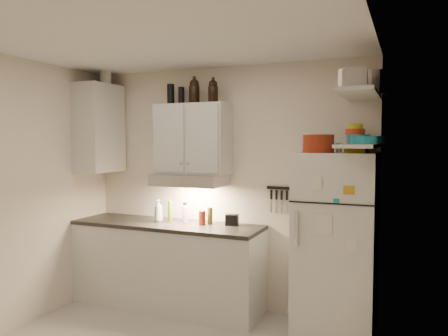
% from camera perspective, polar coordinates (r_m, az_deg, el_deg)
% --- Properties ---
extents(ceiling, '(3.20, 3.00, 0.02)m').
position_cam_1_polar(ceiling, '(3.50, -10.01, 16.85)').
color(ceiling, white).
rests_on(ceiling, ground).
extents(back_wall, '(3.20, 0.02, 2.60)m').
position_cam_1_polar(back_wall, '(4.77, 0.10, -2.52)').
color(back_wall, beige).
rests_on(back_wall, ground).
extents(left_wall, '(0.02, 3.00, 2.60)m').
position_cam_1_polar(left_wall, '(4.51, -27.26, -3.25)').
color(left_wall, beige).
rests_on(left_wall, ground).
extents(right_wall, '(0.02, 3.00, 2.60)m').
position_cam_1_polar(right_wall, '(2.91, 18.13, -6.53)').
color(right_wall, beige).
rests_on(right_wall, ground).
extents(base_cabinet, '(2.10, 0.60, 0.88)m').
position_cam_1_polar(base_cabinet, '(4.90, -7.43, -12.64)').
color(base_cabinet, silver).
rests_on(base_cabinet, floor).
extents(countertop, '(2.10, 0.62, 0.04)m').
position_cam_1_polar(countertop, '(4.80, -7.47, -7.35)').
color(countertop, black).
rests_on(countertop, base_cabinet).
extents(upper_cabinet, '(0.80, 0.33, 0.75)m').
position_cam_1_polar(upper_cabinet, '(4.71, -4.10, 3.79)').
color(upper_cabinet, silver).
rests_on(upper_cabinet, back_wall).
extents(side_cabinet, '(0.33, 0.55, 1.00)m').
position_cam_1_polar(side_cabinet, '(5.22, -15.99, 5.00)').
color(side_cabinet, silver).
rests_on(side_cabinet, left_wall).
extents(range_hood, '(0.76, 0.46, 0.12)m').
position_cam_1_polar(range_hood, '(4.67, -4.44, -1.55)').
color(range_hood, silver).
rests_on(range_hood, back_wall).
extents(fridge, '(0.70, 0.68, 1.70)m').
position_cam_1_polar(fridge, '(4.17, 14.40, -9.77)').
color(fridge, silver).
rests_on(fridge, floor).
extents(shelf_hi, '(0.30, 0.95, 0.03)m').
position_cam_1_polar(shelf_hi, '(3.92, 17.32, 9.20)').
color(shelf_hi, silver).
rests_on(shelf_hi, right_wall).
extents(shelf_lo, '(0.30, 0.95, 0.03)m').
position_cam_1_polar(shelf_lo, '(3.90, 17.21, 2.77)').
color(shelf_lo, silver).
rests_on(shelf_lo, right_wall).
extents(knife_strip, '(0.42, 0.02, 0.03)m').
position_cam_1_polar(knife_strip, '(4.52, 8.19, -2.64)').
color(knife_strip, black).
rests_on(knife_strip, back_wall).
extents(dutch_oven, '(0.35, 0.35, 0.16)m').
position_cam_1_polar(dutch_oven, '(3.91, 12.20, 3.12)').
color(dutch_oven, maroon).
rests_on(dutch_oven, fridge).
extents(book_stack, '(0.18, 0.22, 0.07)m').
position_cam_1_polar(book_stack, '(3.93, 16.89, 2.43)').
color(book_stack, gold).
rests_on(book_stack, fridge).
extents(spice_jar, '(0.06, 0.06, 0.09)m').
position_cam_1_polar(spice_jar, '(3.95, 14.77, 2.58)').
color(spice_jar, silver).
rests_on(spice_jar, fridge).
extents(stock_pot, '(0.35, 0.35, 0.21)m').
position_cam_1_polar(stock_pot, '(4.15, 18.37, 10.49)').
color(stock_pot, silver).
rests_on(stock_pot, shelf_hi).
extents(tin_a, '(0.23, 0.22, 0.19)m').
position_cam_1_polar(tin_a, '(3.88, 16.48, 10.89)').
color(tin_a, '#AAAAAD').
rests_on(tin_a, shelf_hi).
extents(tin_b, '(0.20, 0.20, 0.15)m').
position_cam_1_polar(tin_b, '(3.64, 16.62, 11.14)').
color(tin_b, '#AAAAAD').
rests_on(tin_b, shelf_hi).
extents(bowl_teal, '(0.22, 0.22, 0.09)m').
position_cam_1_polar(bowl_teal, '(4.17, 17.18, 3.60)').
color(bowl_teal, teal).
rests_on(bowl_teal, shelf_lo).
extents(bowl_orange, '(0.17, 0.17, 0.05)m').
position_cam_1_polar(bowl_orange, '(4.17, 16.76, 4.56)').
color(bowl_orange, red).
rests_on(bowl_orange, bowl_teal).
extents(bowl_yellow, '(0.13, 0.13, 0.04)m').
position_cam_1_polar(bowl_yellow, '(4.17, 16.78, 5.21)').
color(bowl_yellow, yellow).
rests_on(bowl_yellow, bowl_orange).
extents(plates, '(0.36, 0.36, 0.07)m').
position_cam_1_polar(plates, '(3.88, 18.28, 3.47)').
color(plates, teal).
rests_on(plates, shelf_lo).
extents(growler_a, '(0.12, 0.12, 0.27)m').
position_cam_1_polar(growler_a, '(4.73, -3.90, 9.98)').
color(growler_a, black).
rests_on(growler_a, upper_cabinet).
extents(growler_b, '(0.12, 0.12, 0.25)m').
position_cam_1_polar(growler_b, '(4.62, -1.44, 10.00)').
color(growler_b, black).
rests_on(growler_b, upper_cabinet).
extents(thermos_a, '(0.08, 0.08, 0.20)m').
position_cam_1_polar(thermos_a, '(4.87, -5.60, 9.34)').
color(thermos_a, black).
rests_on(thermos_a, upper_cabinet).
extents(thermos_b, '(0.10, 0.10, 0.23)m').
position_cam_1_polar(thermos_b, '(4.90, -6.97, 9.50)').
color(thermos_b, black).
rests_on(thermos_b, upper_cabinet).
extents(side_jar, '(0.16, 0.16, 0.17)m').
position_cam_1_polar(side_jar, '(5.30, -15.20, 11.34)').
color(side_jar, silver).
rests_on(side_jar, side_cabinet).
extents(soap_bottle, '(0.11, 0.11, 0.27)m').
position_cam_1_polar(soap_bottle, '(4.85, -8.56, -5.37)').
color(soap_bottle, silver).
rests_on(soap_bottle, countertop).
extents(pepper_mill, '(0.07, 0.07, 0.18)m').
position_cam_1_polar(pepper_mill, '(4.67, -1.85, -6.25)').
color(pepper_mill, brown).
rests_on(pepper_mill, countertop).
extents(oil_bottle, '(0.05, 0.05, 0.24)m').
position_cam_1_polar(oil_bottle, '(4.82, -7.08, -5.63)').
color(oil_bottle, olive).
rests_on(oil_bottle, countertop).
extents(vinegar_bottle, '(0.05, 0.05, 0.21)m').
position_cam_1_polar(vinegar_bottle, '(4.84, -5.12, -5.73)').
color(vinegar_bottle, black).
rests_on(vinegar_bottle, countertop).
extents(clear_bottle, '(0.07, 0.07, 0.18)m').
position_cam_1_polar(clear_bottle, '(4.77, -5.10, -6.05)').
color(clear_bottle, silver).
rests_on(clear_bottle, countertop).
extents(red_jar, '(0.09, 0.09, 0.15)m').
position_cam_1_polar(red_jar, '(4.63, -2.88, -6.51)').
color(red_jar, maroon).
rests_on(red_jar, countertop).
extents(caddy, '(0.15, 0.12, 0.12)m').
position_cam_1_polar(caddy, '(4.61, 1.05, -6.78)').
color(caddy, black).
rests_on(caddy, countertop).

